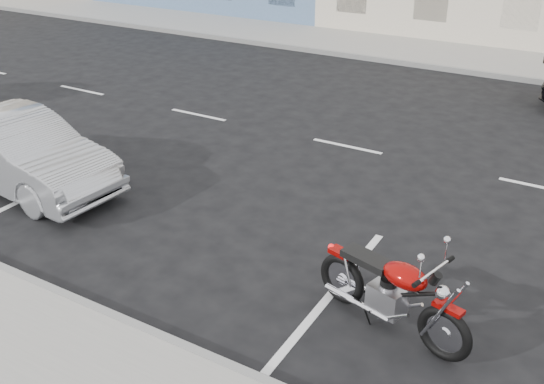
% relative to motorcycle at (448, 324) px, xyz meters
% --- Properties ---
extents(ground, '(120.00, 120.00, 0.00)m').
position_rel_motorcycle_xyz_m(ground, '(-1.70, 5.49, -0.52)').
color(ground, black).
rests_on(ground, ground).
extents(sidewalk_far, '(80.00, 3.40, 0.15)m').
position_rel_motorcycle_xyz_m(sidewalk_far, '(-6.70, 14.19, -0.44)').
color(sidewalk_far, gray).
rests_on(sidewalk_far, ground).
extents(curb_far, '(80.00, 0.12, 0.16)m').
position_rel_motorcycle_xyz_m(curb_far, '(-6.70, 12.49, -0.44)').
color(curb_far, gray).
rests_on(curb_far, ground).
extents(motorcycle, '(2.22, 0.93, 1.14)m').
position_rel_motorcycle_xyz_m(motorcycle, '(0.00, 0.00, 0.00)').
color(motorcycle, black).
rests_on(motorcycle, ground).
extents(sedan_silver, '(4.30, 1.80, 1.38)m').
position_rel_motorcycle_xyz_m(sedan_silver, '(-8.11, 0.65, 0.17)').
color(sedan_silver, '#A2A5AA').
rests_on(sedan_silver, ground).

